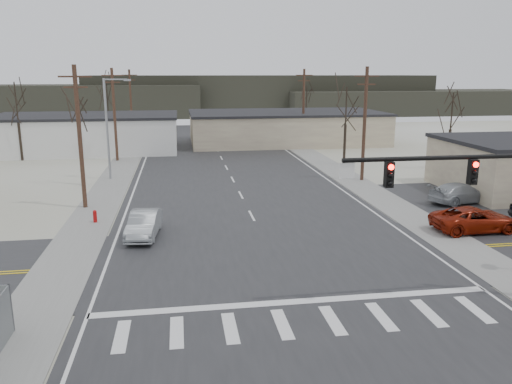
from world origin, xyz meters
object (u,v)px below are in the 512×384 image
fire_hydrant (95,216)px  car_far_b (201,136)px  sedan_crossing (144,224)px  car_far_a (211,142)px  car_parked_silver (461,193)px  car_parked_red (475,219)px  traffic_signal_mast (495,194)px

fire_hydrant → car_far_b: size_ratio=0.24×
fire_hydrant → car_far_b: car_far_b is taller
sedan_crossing → car_far_a: 36.01m
fire_hydrant → car_parked_silver: size_ratio=0.17×
car_far_a → car_parked_red: (13.56, -37.47, -0.10)m
traffic_signal_mast → fire_hydrant: traffic_signal_mast is taller
fire_hydrant → sedan_crossing: 4.72m
fire_hydrant → car_parked_red: 23.75m
traffic_signal_mast → car_parked_silver: size_ratio=1.77×
fire_hydrant → sedan_crossing: (3.31, -3.34, 0.33)m
car_parked_silver → car_parked_red: bearing=142.0°
sedan_crossing → car_parked_red: 19.92m
sedan_crossing → car_parked_red: sedan_crossing is taller
traffic_signal_mast → car_parked_red: 10.91m
sedan_crossing → car_far_b: (5.29, 43.00, -0.13)m
traffic_signal_mast → car_parked_red: traffic_signal_mast is taller
sedan_crossing → traffic_signal_mast: bearing=-30.2°
car_parked_red → sedan_crossing: bearing=83.2°
fire_hydrant → car_far_b: (8.60, 39.66, 0.20)m
car_far_b → car_parked_silver: 42.29m
car_far_a → car_parked_red: size_ratio=1.07×
fire_hydrant → car_far_a: (9.58, 32.12, 0.41)m
car_far_a → car_parked_red: 39.85m
sedan_crossing → car_far_b: sedan_crossing is taller
traffic_signal_mast → car_parked_silver: (7.99, 15.35, -3.91)m
traffic_signal_mast → sedan_crossing: (-14.78, 10.86, -3.89)m
sedan_crossing → car_parked_red: (19.82, -2.01, -0.02)m
sedan_crossing → car_far_a: (6.26, 35.46, 0.07)m
traffic_signal_mast → car_parked_silver: traffic_signal_mast is taller
car_far_a → car_far_b: 7.61m
car_far_b → car_parked_red: car_parked_red is taller
car_parked_red → car_parked_silver: bearing=-25.4°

